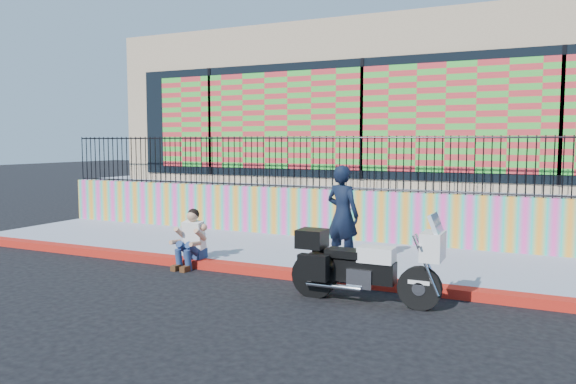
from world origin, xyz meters
The scene contains 10 objects.
ground centered at (0.00, 0.00, 0.00)m, with size 90.00×90.00×0.00m, color black.
red_curb centered at (0.00, 0.00, 0.07)m, with size 16.00×0.30×0.15m, color #A50B14.
sidewalk centered at (0.00, 1.65, 0.07)m, with size 16.00×3.00×0.15m, color #8991A5.
mural_wall centered at (0.00, 3.25, 0.70)m, with size 16.00×0.20×1.10m, color #FC42AB.
metal_fence centered at (0.00, 3.25, 1.85)m, with size 15.80×0.04×1.20m, color black, non-canonical shape.
elevated_platform centered at (0.00, 8.35, 0.62)m, with size 16.00×10.00×1.25m, color #8991A5.
storefront_building centered at (0.00, 8.13, 3.25)m, with size 14.00×8.06×4.00m.
police_motorcycle centered at (1.65, -0.86, 0.57)m, with size 2.19×0.72×1.36m.
police_officer centered at (0.74, 0.82, 1.03)m, with size 0.64×0.42×1.76m, color black.
seated_man centered at (-1.91, -0.10, 0.45)m, with size 0.54×0.71×1.06m.
Camera 1 is at (4.10, -8.53, 2.34)m, focal length 35.00 mm.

